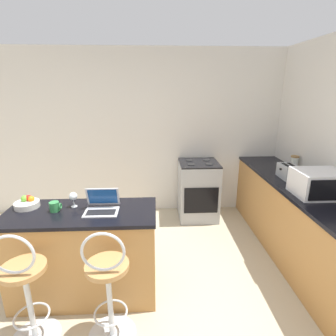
% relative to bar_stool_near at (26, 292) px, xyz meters
% --- Properties ---
extents(wall_back, '(12.00, 0.06, 2.60)m').
position_rel_bar_stool_near_xyz_m(wall_back, '(0.67, 2.47, 0.81)').
color(wall_back, silver).
rests_on(wall_back, ground_plane).
extents(breakfast_bar, '(1.39, 0.59, 0.91)m').
position_rel_bar_stool_near_xyz_m(breakfast_bar, '(0.32, 0.53, -0.04)').
color(breakfast_bar, '#B27C42').
rests_on(breakfast_bar, ground_plane).
extents(counter_right, '(0.62, 3.04, 0.91)m').
position_rel_bar_stool_near_xyz_m(counter_right, '(2.72, 0.94, -0.04)').
color(counter_right, '#B27C42').
rests_on(counter_right, ground_plane).
extents(bar_stool_near, '(0.40, 0.40, 1.04)m').
position_rel_bar_stool_near_xyz_m(bar_stool_near, '(0.00, 0.00, 0.00)').
color(bar_stool_near, silver).
rests_on(bar_stool_near, ground_plane).
extents(bar_stool_far, '(0.40, 0.40, 1.04)m').
position_rel_bar_stool_near_xyz_m(bar_stool_far, '(0.63, 0.00, 0.00)').
color(bar_stool_far, silver).
rests_on(bar_stool_far, ground_plane).
extents(laptop, '(0.31, 0.25, 0.21)m').
position_rel_bar_stool_near_xyz_m(laptop, '(0.52, 0.54, 0.47)').
color(laptop, silver).
rests_on(laptop, breakfast_bar).
extents(microwave, '(0.50, 0.40, 0.27)m').
position_rel_bar_stool_near_xyz_m(microwave, '(2.73, 0.79, 0.55)').
color(microwave, silver).
rests_on(microwave, counter_right).
extents(toaster, '(0.20, 0.28, 0.18)m').
position_rel_bar_stool_near_xyz_m(toaster, '(2.68, 1.35, 0.51)').
color(toaster, '#9EA3A8').
rests_on(toaster, counter_right).
extents(stove_range, '(0.60, 0.60, 0.92)m').
position_rel_bar_stool_near_xyz_m(stove_range, '(1.69, 2.13, -0.04)').
color(stove_range, '#9EA3A8').
rests_on(stove_range, ground_plane).
extents(mug_green, '(0.11, 0.09, 0.09)m').
position_rel_bar_stool_near_xyz_m(mug_green, '(0.08, 0.54, 0.46)').
color(mug_green, '#338447').
rests_on(mug_green, breakfast_bar).
extents(wine_glass_short, '(0.08, 0.08, 0.15)m').
position_rel_bar_stool_near_xyz_m(wine_glass_short, '(0.23, 0.63, 0.52)').
color(wine_glass_short, silver).
rests_on(wine_glass_short, breakfast_bar).
extents(fruit_bowl, '(0.22, 0.22, 0.11)m').
position_rel_bar_stool_near_xyz_m(fruit_bowl, '(-0.21, 0.64, 0.46)').
color(fruit_bowl, silver).
rests_on(fruit_bowl, breakfast_bar).
extents(storage_jar, '(0.11, 0.11, 0.20)m').
position_rel_bar_stool_near_xyz_m(storage_jar, '(2.93, 1.68, 0.52)').
color(storage_jar, silver).
rests_on(storage_jar, counter_right).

